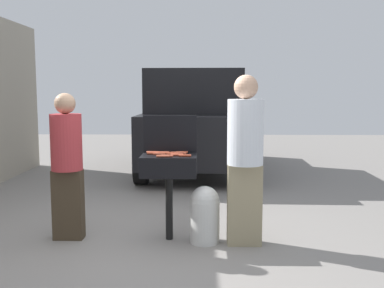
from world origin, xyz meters
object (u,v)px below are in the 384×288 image
hot_dog_3 (158,153)px  hot_dog_11 (168,153)px  hot_dog_12 (153,153)px  hot_dog_8 (180,154)px  hot_dog_1 (163,152)px  hot_dog_6 (185,156)px  hot_dog_13 (177,153)px  hot_dog_10 (177,155)px  propane_tank (205,213)px  person_right (245,154)px  hot_dog_9 (167,156)px  hot_dog_2 (173,154)px  parked_minivan (196,121)px  hot_dog_4 (152,152)px  person_left (67,161)px  hot_dog_0 (182,152)px  hot_dog_5 (163,156)px  bbq_grill (169,168)px  hot_dog_7 (159,154)px

hot_dog_3 → hot_dog_11: same height
hot_dog_12 → hot_dog_8: bearing=-2.2°
hot_dog_1 → hot_dog_6: bearing=-45.8°
hot_dog_12 → hot_dog_13: bearing=10.7°
hot_dog_10 → hot_dog_13: (-0.01, 0.16, 0.00)m
hot_dog_1 → propane_tank: hot_dog_1 is taller
hot_dog_6 → person_right: size_ratio=0.07×
hot_dog_8 → hot_dog_9: same height
hot_dog_2 → parked_minivan: size_ratio=0.03×
hot_dog_10 → hot_dog_11: bearing=127.2°
hot_dog_4 → person_left: bearing=-171.7°
hot_dog_0 → person_right: (0.67, -0.27, 0.02)m
hot_dog_1 → hot_dog_6: 0.36m
hot_dog_11 → person_left: (-1.10, -0.07, -0.08)m
parked_minivan → hot_dog_4: bearing=85.4°
hot_dog_0 → person_left: bearing=-173.8°
hot_dog_0 → hot_dog_5: size_ratio=1.00×
bbq_grill → hot_dog_11: (-0.01, 0.07, 0.16)m
bbq_grill → parked_minivan: 4.37m
hot_dog_2 → hot_dog_8: (0.08, 0.03, 0.00)m
hot_dog_8 → hot_dog_13: size_ratio=1.00×
hot_dog_8 → hot_dog_13: 0.07m
hot_dog_7 → hot_dog_10: bearing=-19.3°
hot_dog_2 → hot_dog_9: 0.15m
hot_dog_13 → parked_minivan: size_ratio=0.03×
propane_tank → hot_dog_10: bearing=173.8°
hot_dog_6 → hot_dog_13: size_ratio=1.00×
hot_dog_0 → hot_dog_13: 0.07m
hot_dog_8 → hot_dog_11: size_ratio=1.00×
propane_tank → person_left: (-1.50, 0.09, 0.55)m
hot_dog_4 → hot_dog_1: bearing=2.2°
hot_dog_8 → hot_dog_7: bearing=-171.8°
hot_dog_3 → hot_dog_5: 0.27m
hot_dog_0 → person_right: person_right is taller
hot_dog_12 → hot_dog_11: bearing=6.3°
hot_dog_9 → person_left: bearing=173.1°
hot_dog_9 → hot_dog_6: bearing=4.7°
hot_dog_7 → person_left: person_left is taller
bbq_grill → person_left: size_ratio=0.58×
person_right → hot_dog_9: bearing=7.1°
hot_dog_8 → person_left: bearing=-178.0°
hot_dog_4 → propane_tank: hot_dog_4 is taller
hot_dog_13 → person_left: person_left is taller
hot_dog_0 → hot_dog_6: (0.04, -0.25, 0.00)m
bbq_grill → hot_dog_7: (-0.11, 0.01, 0.16)m
hot_dog_11 → person_right: bearing=-14.2°
hot_dog_7 → hot_dog_8: 0.23m
hot_dog_2 → person_left: size_ratio=0.08×
hot_dog_12 → person_right: (0.99, -0.19, 0.02)m
person_left → hot_dog_3: bearing=-8.4°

